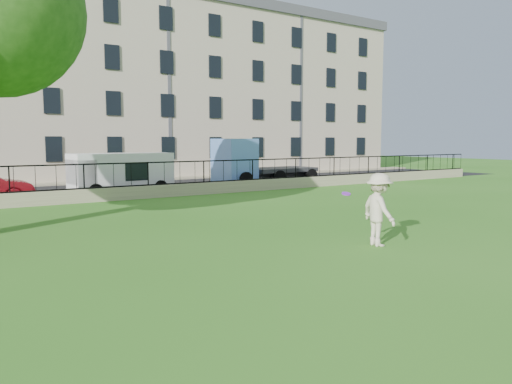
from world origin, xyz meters
TOP-DOWN VIEW (x-y plane):
  - ground at (0.00, 0.00)m, footprint 120.00×120.00m
  - retaining_wall at (0.00, 12.00)m, footprint 50.00×0.40m
  - iron_railing at (0.00, 12.00)m, footprint 50.00×0.05m
  - street at (0.00, 16.70)m, footprint 60.00×9.00m
  - sidewalk at (0.00, 21.90)m, footprint 60.00×1.40m
  - building_row at (0.00, 27.57)m, footprint 56.40×10.40m
  - man at (0.84, -1.63)m, footprint 0.98×1.37m
  - frisbee at (1.39, 0.13)m, footprint 0.34×0.34m
  - white_van at (-0.46, 14.40)m, footprint 5.09×2.20m
  - blue_truck at (9.27, 15.40)m, footprint 6.90×2.74m

SIDE VIEW (x-z plane):
  - ground at x=0.00m, z-range 0.00..0.00m
  - street at x=0.00m, z-range 0.00..0.01m
  - sidewalk at x=0.00m, z-range 0.00..0.12m
  - retaining_wall at x=0.00m, z-range 0.00..0.60m
  - man at x=0.84m, z-range 0.00..1.91m
  - white_van at x=-0.46m, z-range 0.00..2.10m
  - iron_railing at x=0.00m, z-range 0.59..1.72m
  - frisbee at x=1.39m, z-range 1.13..1.25m
  - blue_truck at x=9.27m, z-range 0.00..2.85m
  - building_row at x=0.00m, z-range 0.02..13.82m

